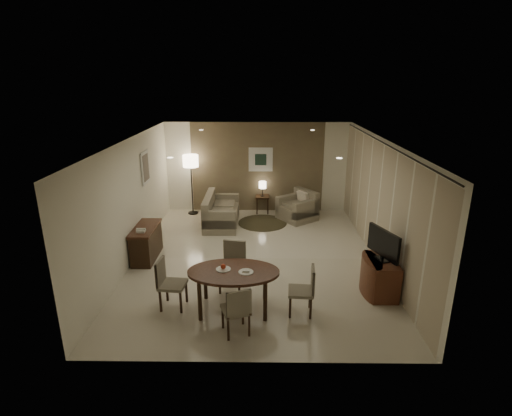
{
  "coord_description": "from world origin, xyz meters",
  "views": [
    {
      "loc": [
        0.1,
        -8.32,
        3.97
      ],
      "look_at": [
        0.0,
        0.2,
        1.15
      ],
      "focal_mm": 28.0,
      "sensor_mm": 36.0,
      "label": 1
    }
  ],
  "objects_px": {
    "chair_left": "(173,284)",
    "side_table": "(262,204)",
    "sofa": "(222,210)",
    "armchair": "(297,206)",
    "console_desk": "(146,243)",
    "floor_lamp": "(192,185)",
    "tv_cabinet": "(381,276)",
    "chair_right": "(301,291)",
    "chair_near": "(236,309)",
    "chair_far": "(232,268)",
    "dining_table": "(234,290)"
  },
  "relations": [
    {
      "from": "dining_table",
      "to": "chair_right",
      "type": "bearing_deg",
      "value": -5.24
    },
    {
      "from": "tv_cabinet",
      "to": "chair_left",
      "type": "bearing_deg",
      "value": -172.12
    },
    {
      "from": "tv_cabinet",
      "to": "dining_table",
      "type": "relative_size",
      "value": 0.56
    },
    {
      "from": "chair_near",
      "to": "chair_far",
      "type": "distance_m",
      "value": 1.36
    },
    {
      "from": "chair_left",
      "to": "sofa",
      "type": "relative_size",
      "value": 0.52
    },
    {
      "from": "console_desk",
      "to": "floor_lamp",
      "type": "distance_m",
      "value": 3.22
    },
    {
      "from": "chair_left",
      "to": "dining_table",
      "type": "bearing_deg",
      "value": -87.82
    },
    {
      "from": "chair_far",
      "to": "armchair",
      "type": "distance_m",
      "value": 4.36
    },
    {
      "from": "tv_cabinet",
      "to": "sofa",
      "type": "distance_m",
      "value": 5.04
    },
    {
      "from": "chair_left",
      "to": "sofa",
      "type": "xyz_separation_m",
      "value": [
        0.46,
        4.26,
        -0.04
      ]
    },
    {
      "from": "dining_table",
      "to": "sofa",
      "type": "height_order",
      "value": "sofa"
    },
    {
      "from": "tv_cabinet",
      "to": "chair_far",
      "type": "bearing_deg",
      "value": 178.35
    },
    {
      "from": "tv_cabinet",
      "to": "sofa",
      "type": "bearing_deg",
      "value": 132.3
    },
    {
      "from": "dining_table",
      "to": "floor_lamp",
      "type": "relative_size",
      "value": 0.9
    },
    {
      "from": "armchair",
      "to": "sofa",
      "type": "bearing_deg",
      "value": -115.12
    },
    {
      "from": "chair_left",
      "to": "chair_right",
      "type": "xyz_separation_m",
      "value": [
        2.26,
        -0.17,
        -0.02
      ]
    },
    {
      "from": "chair_far",
      "to": "side_table",
      "type": "height_order",
      "value": "chair_far"
    },
    {
      "from": "tv_cabinet",
      "to": "side_table",
      "type": "xyz_separation_m",
      "value": [
        -2.24,
        4.74,
        -0.09
      ]
    },
    {
      "from": "side_table",
      "to": "armchair",
      "type": "bearing_deg",
      "value": -31.28
    },
    {
      "from": "console_desk",
      "to": "chair_right",
      "type": "bearing_deg",
      "value": -33.73
    },
    {
      "from": "console_desk",
      "to": "chair_left",
      "type": "distance_m",
      "value": 2.28
    },
    {
      "from": "tv_cabinet",
      "to": "chair_right",
      "type": "distance_m",
      "value": 1.74
    },
    {
      "from": "chair_left",
      "to": "sofa",
      "type": "height_order",
      "value": "chair_left"
    },
    {
      "from": "console_desk",
      "to": "side_table",
      "type": "bearing_deg",
      "value": 50.77
    },
    {
      "from": "dining_table",
      "to": "chair_near",
      "type": "relative_size",
      "value": 1.87
    },
    {
      "from": "chair_right",
      "to": "armchair",
      "type": "height_order",
      "value": "chair_right"
    },
    {
      "from": "tv_cabinet",
      "to": "armchair",
      "type": "height_order",
      "value": "armchair"
    },
    {
      "from": "dining_table",
      "to": "chair_near",
      "type": "height_order",
      "value": "chair_near"
    },
    {
      "from": "chair_left",
      "to": "side_table",
      "type": "bearing_deg",
      "value": -11.71
    },
    {
      "from": "armchair",
      "to": "floor_lamp",
      "type": "relative_size",
      "value": 0.52
    },
    {
      "from": "tv_cabinet",
      "to": "armchair",
      "type": "distance_m",
      "value": 4.32
    },
    {
      "from": "chair_near",
      "to": "floor_lamp",
      "type": "bearing_deg",
      "value": -93.81
    },
    {
      "from": "tv_cabinet",
      "to": "chair_right",
      "type": "height_order",
      "value": "chair_right"
    },
    {
      "from": "chair_right",
      "to": "tv_cabinet",
      "type": "bearing_deg",
      "value": 118.1
    },
    {
      "from": "chair_left",
      "to": "side_table",
      "type": "distance_m",
      "value": 5.52
    },
    {
      "from": "chair_left",
      "to": "armchair",
      "type": "distance_m",
      "value": 5.35
    },
    {
      "from": "armchair",
      "to": "tv_cabinet",
      "type": "bearing_deg",
      "value": -19.25
    },
    {
      "from": "armchair",
      "to": "console_desk",
      "type": "bearing_deg",
      "value": -90.09
    },
    {
      "from": "chair_near",
      "to": "side_table",
      "type": "distance_m",
      "value": 6.04
    },
    {
      "from": "sofa",
      "to": "armchair",
      "type": "distance_m",
      "value": 2.19
    },
    {
      "from": "sofa",
      "to": "armchair",
      "type": "relative_size",
      "value": 1.89
    },
    {
      "from": "console_desk",
      "to": "chair_far",
      "type": "xyz_separation_m",
      "value": [
        2.05,
        -1.42,
        0.1
      ]
    },
    {
      "from": "chair_left",
      "to": "console_desk",
      "type": "bearing_deg",
      "value": 32.3
    },
    {
      "from": "armchair",
      "to": "dining_table",
      "type": "bearing_deg",
      "value": -53.81
    },
    {
      "from": "dining_table",
      "to": "chair_near",
      "type": "distance_m",
      "value": 0.69
    },
    {
      "from": "console_desk",
      "to": "chair_far",
      "type": "distance_m",
      "value": 2.49
    },
    {
      "from": "dining_table",
      "to": "chair_right",
      "type": "height_order",
      "value": "chair_right"
    },
    {
      "from": "console_desk",
      "to": "chair_near",
      "type": "bearing_deg",
      "value": -51.58
    },
    {
      "from": "chair_right",
      "to": "sofa",
      "type": "bearing_deg",
      "value": -153.51
    },
    {
      "from": "side_table",
      "to": "floor_lamp",
      "type": "height_order",
      "value": "floor_lamp"
    }
  ]
}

